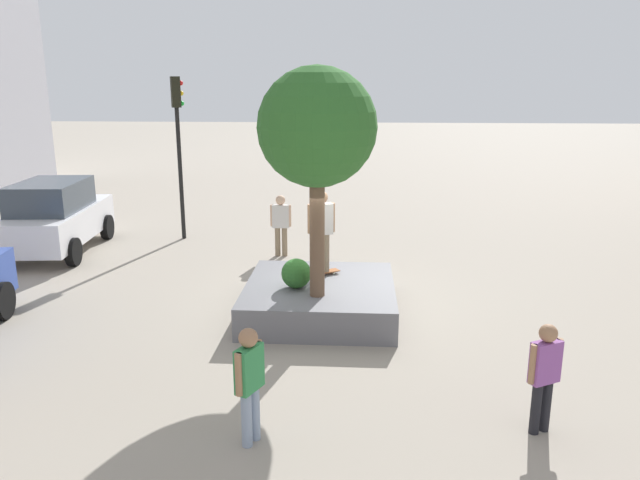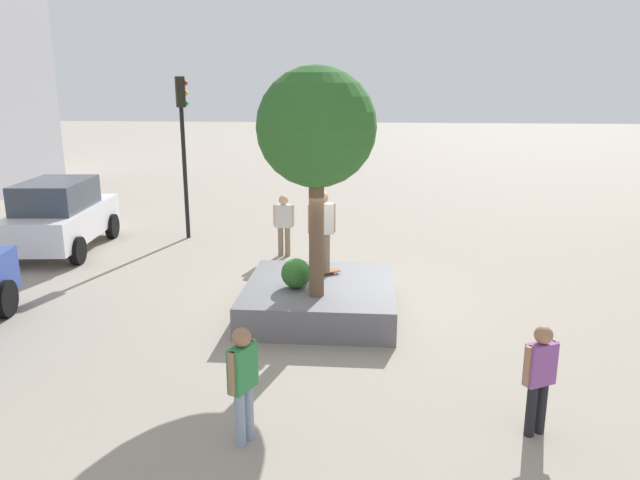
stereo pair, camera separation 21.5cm
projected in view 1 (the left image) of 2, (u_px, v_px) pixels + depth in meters
ground_plane at (331, 309)px, 12.42m from camera, size 120.00×120.00×0.00m
planter_ledge at (320, 298)px, 12.11m from camera, size 3.09×2.94×0.62m
plaza_tree at (317, 129)px, 10.59m from camera, size 2.13×2.13×4.19m
boxwood_shrub at (296, 273)px, 11.72m from camera, size 0.58×0.58×0.58m
skateboard at (321, 273)px, 12.54m from camera, size 0.61×0.79×0.07m
skateboarder at (321, 226)px, 12.28m from camera, size 0.34×0.55×1.71m
police_car at (55, 216)px, 16.33m from camera, size 4.38×2.29×1.97m
traffic_light_corner at (178, 131)px, 17.24m from camera, size 0.36×0.37×4.68m
passerby_with_bag at (249, 378)px, 7.58m from camera, size 0.50×0.34×1.58m
pedestrian_crossing at (544, 371)px, 7.83m from camera, size 0.35×0.47×1.53m
bystander_watching at (281, 221)px, 15.97m from camera, size 0.25×0.56×1.65m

